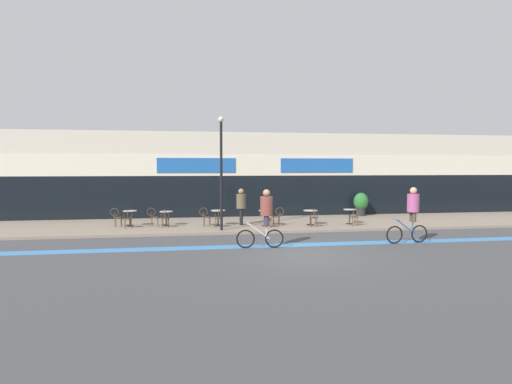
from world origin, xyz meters
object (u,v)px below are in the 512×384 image
at_px(bistro_table_3, 265,215).
at_px(cafe_chair_1_side, 153,216).
at_px(bistro_table_4, 310,214).
at_px(bistro_table_5, 350,214).
at_px(cafe_chair_2_side, 205,215).
at_px(bistro_table_0, 130,215).
at_px(planter_pot, 361,203).
at_px(cafe_chair_3_side, 278,215).
at_px(cyclist_0, 412,211).
at_px(bistro_table_1, 166,216).
at_px(cafe_chair_0_near, 128,217).
at_px(cafe_chair_2_near, 219,217).
at_px(bistro_table_2, 218,215).
at_px(cafe_chair_1_near, 165,217).
at_px(cyclist_1, 265,214).
at_px(cafe_chair_4_near, 314,216).
at_px(cafe_chair_5_near, 355,215).
at_px(pedestrian_near_end, 241,203).
at_px(lamp_post, 221,165).
at_px(cafe_chair_0_side, 117,216).
at_px(cafe_chair_3_near, 268,217).

height_order(bistro_table_3, cafe_chair_1_side, cafe_chair_1_side).
distance_m(bistro_table_4, bistro_table_5, 2.08).
height_order(bistro_table_4, cafe_chair_2_side, cafe_chair_2_side).
height_order(bistro_table_0, planter_pot, planter_pot).
height_order(bistro_table_0, bistro_table_3, bistro_table_3).
height_order(cafe_chair_3_side, cyclist_0, cyclist_0).
bearing_deg(bistro_table_3, cafe_chair_1_side, 172.42).
distance_m(bistro_table_1, cafe_chair_1_side, 0.63).
bearing_deg(bistro_table_5, bistro_table_1, 175.18).
height_order(bistro_table_3, cafe_chair_0_near, cafe_chair_0_near).
bearing_deg(planter_pot, cafe_chair_2_near, -158.45).
distance_m(cafe_chair_2_side, cyclist_0, 9.51).
distance_m(bistro_table_2, cafe_chair_2_near, 0.63).
bearing_deg(cafe_chair_1_near, cyclist_1, -135.68).
height_order(bistro_table_2, cafe_chair_4_near, cafe_chair_4_near).
relative_size(cafe_chair_3_side, cafe_chair_5_near, 1.00).
relative_size(bistro_table_4, pedestrian_near_end, 0.41).
height_order(cafe_chair_2_near, lamp_post, lamp_post).
bearing_deg(lamp_post, bistro_table_2, 92.93).
height_order(bistro_table_4, pedestrian_near_end, pedestrian_near_end).
xyz_separation_m(bistro_table_3, cafe_chair_2_near, (-2.32, -0.23, -0.03)).
height_order(bistro_table_2, bistro_table_3, same).
distance_m(cafe_chair_0_side, planter_pot, 13.79).
bearing_deg(cafe_chair_1_near, cafe_chair_2_side, -76.23).
relative_size(planter_pot, cyclist_0, 0.62).
distance_m(cafe_chair_1_near, pedestrian_near_end, 3.77).
bearing_deg(cafe_chair_0_near, cafe_chair_2_near, -103.08).
distance_m(cafe_chair_0_side, cafe_chair_3_side, 7.90).
bearing_deg(cafe_chair_0_side, bistro_table_0, -2.33).
distance_m(cafe_chair_0_side, cafe_chair_4_near, 9.63).
distance_m(bistro_table_0, lamp_post, 5.37).
height_order(cafe_chair_1_side, cafe_chair_2_near, same).
height_order(bistro_table_5, cafe_chair_1_near, cafe_chair_1_near).
bearing_deg(cafe_chair_0_near, lamp_post, -113.85).
xyz_separation_m(bistro_table_2, bistro_table_5, (6.67, -0.44, -0.01)).
height_order(cafe_chair_5_near, cyclist_0, cyclist_0).
height_order(cafe_chair_0_near, cafe_chair_3_side, same).
bearing_deg(pedestrian_near_end, bistro_table_4, -6.09).
relative_size(bistro_table_5, cafe_chair_1_near, 0.84).
xyz_separation_m(bistro_table_5, cafe_chair_3_side, (-3.73, 0.04, -0.02)).
bearing_deg(planter_pot, bistro_table_5, -121.66).
height_order(bistro_table_4, cafe_chair_3_near, cafe_chair_3_near).
distance_m(cafe_chair_4_near, lamp_post, 5.15).
bearing_deg(cafe_chair_1_near, cafe_chair_0_near, 91.32).
distance_m(bistro_table_2, lamp_post, 2.87).
distance_m(bistro_table_3, cafe_chair_1_side, 5.53).
xyz_separation_m(bistro_table_1, cyclist_0, (9.93, -5.41, 0.67)).
xyz_separation_m(cafe_chair_0_near, cafe_chair_2_near, (4.28, -0.45, 0.00)).
xyz_separation_m(cafe_chair_2_side, cyclist_1, (2.08, -5.18, 0.65)).
xyz_separation_m(cafe_chair_0_side, cafe_chair_3_side, (7.86, -0.84, 0.00)).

